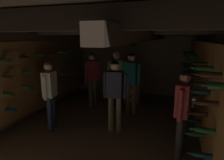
# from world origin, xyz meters

# --- Properties ---
(ground_plane) EXTENTS (8.40, 8.40, 0.00)m
(ground_plane) POSITION_xyz_m (0.00, 0.00, 0.00)
(ground_plane) COLOR #7A6651
(room_shell) EXTENTS (4.72, 6.52, 2.41)m
(room_shell) POSITION_xyz_m (0.00, 0.28, 1.41)
(room_shell) COLOR gray
(room_shell) RESTS_ON ground_plane
(wine_crate_stack) EXTENTS (0.52, 0.35, 0.90)m
(wine_crate_stack) POSITION_xyz_m (0.21, 2.00, 0.45)
(wine_crate_stack) COLOR brown
(wine_crate_stack) RESTS_ON ground_plane
(display_bottle) EXTENTS (0.08, 0.08, 0.35)m
(display_bottle) POSITION_xyz_m (0.26, 1.97, 1.04)
(display_bottle) COLOR black
(display_bottle) RESTS_ON wine_crate_stack
(person_host_center) EXTENTS (0.54, 0.24, 1.65)m
(person_host_center) POSITION_xyz_m (0.22, -0.08, 1.00)
(person_host_center) COLOR brown
(person_host_center) RESTS_ON ground_plane
(person_guest_far_right) EXTENTS (0.53, 0.33, 1.72)m
(person_guest_far_right) POSITION_xyz_m (0.35, 1.13, 1.05)
(person_guest_far_right) COLOR brown
(person_guest_far_right) RESTS_ON ground_plane
(person_guest_rear_center) EXTENTS (0.50, 0.41, 1.73)m
(person_guest_rear_center) POSITION_xyz_m (-0.17, 1.45, 1.05)
(person_guest_rear_center) COLOR #2D2D33
(person_guest_rear_center) RESTS_ON ground_plane
(person_guest_mid_left) EXTENTS (0.37, 0.53, 1.61)m
(person_guest_mid_left) POSITION_xyz_m (-1.24, -0.39, 0.97)
(person_guest_mid_left) COLOR #232D4C
(person_guest_mid_left) RESTS_ON ground_plane
(person_guest_mid_right) EXTENTS (0.33, 0.53, 1.60)m
(person_guest_mid_right) POSITION_xyz_m (1.63, -0.67, 0.96)
(person_guest_mid_right) COLOR #2D2D33
(person_guest_mid_right) RESTS_ON ground_plane
(person_guest_far_left) EXTENTS (0.37, 0.47, 1.69)m
(person_guest_far_left) POSITION_xyz_m (-0.90, 1.33, 1.02)
(person_guest_far_left) COLOR #4C473D
(person_guest_far_left) RESTS_ON ground_plane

